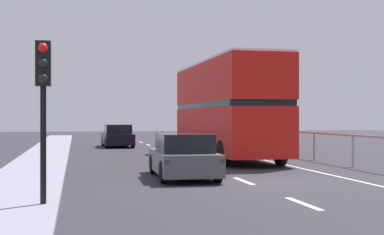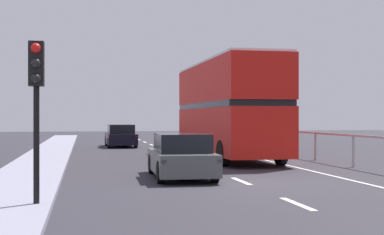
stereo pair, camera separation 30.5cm
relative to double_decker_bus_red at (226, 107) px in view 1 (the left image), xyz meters
name	(u,v)px [view 1 (the left image)]	position (x,y,z in m)	size (l,w,h in m)	color
ground_plane	(245,183)	(-1.83, -8.80, -2.39)	(75.80, 120.00, 0.10)	#2B2830
near_sidewalk_kerb	(22,184)	(-8.08, -8.80, -2.27)	(2.14, 80.00, 0.14)	gray
lane_paint_markings	(230,158)	(0.23, 0.19, -2.33)	(3.43, 46.00, 0.01)	silver
bridge_side_railing	(299,136)	(3.58, 0.20, -1.35)	(0.10, 42.00, 1.23)	#AEB2B5
double_decker_bus_red	(226,107)	(0.00, 0.00, 0.00)	(2.68, 10.61, 4.37)	red
hatchback_car_near	(183,157)	(-3.41, -7.45, -1.68)	(1.87, 4.29, 1.38)	#4E504F
traffic_signal_pole	(43,82)	(-7.31, -12.88, 0.25)	(0.30, 0.42, 3.26)	black
sedan_car_ahead	(118,136)	(-4.07, 11.25, -1.66)	(1.86, 4.56, 1.42)	black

